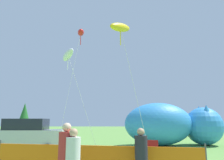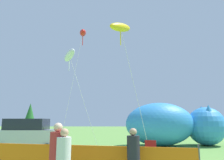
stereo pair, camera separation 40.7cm
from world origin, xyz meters
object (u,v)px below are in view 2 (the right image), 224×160
at_px(parked_car, 29,136).
at_px(folding_chair, 150,150).
at_px(spectator_in_red_shirt, 63,160).
at_px(kite_yellow_hero, 121,28).
at_px(kite_red_lizard, 83,33).
at_px(inflatable_cat, 173,126).
at_px(spectator_in_grey_shirt, 57,155).
at_px(spectator_in_blue_shirt, 133,156).
at_px(kite_white_ghost, 70,56).

height_order(parked_car, folding_chair, parked_car).
relative_size(spectator_in_red_shirt, kite_yellow_hero, 0.19).
distance_m(folding_chair, kite_yellow_hero, 8.68).
bearing_deg(folding_chair, kite_red_lizard, -135.71).
bearing_deg(spectator_in_red_shirt, kite_red_lizard, 98.24).
bearing_deg(kite_yellow_hero, inflatable_cat, 35.10).
height_order(inflatable_cat, spectator_in_grey_shirt, inflatable_cat).
distance_m(spectator_in_blue_shirt, kite_red_lizard, 17.52).
height_order(spectator_in_grey_shirt, kite_white_ghost, kite_white_ghost).
bearing_deg(folding_chair, spectator_in_red_shirt, -12.45).
xyz_separation_m(folding_chair, spectator_in_red_shirt, (-2.82, -4.79, 0.35)).
bearing_deg(spectator_in_red_shirt, kite_white_ghost, 102.84).
xyz_separation_m(spectator_in_grey_shirt, kite_red_lizard, (-1.94, 14.71, 9.49)).
relative_size(inflatable_cat, kite_red_lizard, 0.70).
bearing_deg(inflatable_cat, spectator_in_blue_shirt, -113.49).
bearing_deg(spectator_in_blue_shirt, kite_yellow_hero, 91.71).
height_order(folding_chair, kite_white_ghost, kite_white_ghost).
distance_m(parked_car, folding_chair, 7.25).
relative_size(parked_car, folding_chair, 4.31).
bearing_deg(kite_yellow_hero, spectator_in_red_shirt, -100.23).
bearing_deg(spectator_in_red_shirt, spectator_in_grey_shirt, 141.44).
bearing_deg(parked_car, kite_yellow_hero, 10.91).
relative_size(parked_car, spectator_in_red_shirt, 2.49).
xyz_separation_m(folding_chair, inflatable_cat, (2.71, 6.64, 0.92)).
bearing_deg(spectator_in_grey_shirt, inflatable_cat, 62.99).
relative_size(spectator_in_red_shirt, kite_red_lizard, 0.15).
bearing_deg(parked_car, folding_chair, -22.88).
relative_size(spectator_in_grey_shirt, kite_yellow_hero, 0.20).
relative_size(spectator_in_blue_shirt, spectator_in_grey_shirt, 0.91).
xyz_separation_m(parked_car, kite_white_ghost, (1.26, 4.14, 6.19)).
bearing_deg(kite_red_lizard, kite_white_ghost, -98.50).
height_order(kite_red_lizard, kite_yellow_hero, kite_red_lizard).
height_order(spectator_in_blue_shirt, kite_white_ghost, kite_white_ghost).
bearing_deg(parked_car, spectator_in_grey_shirt, -64.33).
distance_m(parked_car, inflatable_cat, 10.24).
relative_size(folding_chair, kite_red_lizard, 0.09).
bearing_deg(inflatable_cat, kite_red_lizard, 151.53).
bearing_deg(spectator_in_blue_shirt, folding_chair, 75.76).
bearing_deg(spectator_in_grey_shirt, kite_white_ghost, 102.01).
height_order(spectator_in_grey_shirt, kite_red_lizard, kite_red_lizard).
distance_m(parked_car, spectator_in_grey_shirt, 8.18).
height_order(spectator_in_blue_shirt, spectator_in_red_shirt, spectator_in_red_shirt).
distance_m(folding_chair, kite_white_ghost, 10.95).
bearing_deg(kite_white_ghost, spectator_in_blue_shirt, -67.77).
xyz_separation_m(inflatable_cat, kite_yellow_hero, (-3.97, -2.79, 6.76)).
bearing_deg(spectator_in_blue_shirt, kite_red_lizard, 105.61).
bearing_deg(inflatable_cat, spectator_in_grey_shirt, -121.24).
bearing_deg(kite_yellow_hero, folding_chair, -71.85).
distance_m(parked_car, spectator_in_red_shirt, 8.42).
relative_size(kite_red_lizard, kite_white_ghost, 1.43).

